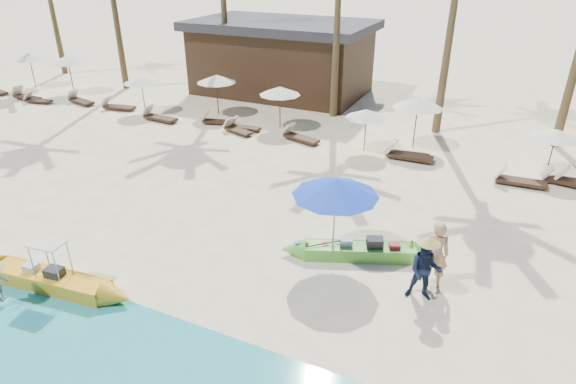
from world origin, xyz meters
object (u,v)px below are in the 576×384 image
at_px(green_canoe, 360,251).
at_px(blue_umbrella, 336,187).
at_px(yellow_canoe, 50,280).
at_px(tourist, 435,254).

height_order(green_canoe, blue_umbrella, blue_umbrella).
relative_size(green_canoe, yellow_canoe, 0.88).
bearing_deg(yellow_canoe, green_canoe, 28.17).
bearing_deg(green_canoe, blue_umbrella, -169.28).
xyz_separation_m(yellow_canoe, tourist, (9.16, 4.40, 0.74)).
distance_m(yellow_canoe, blue_umbrella, 8.00).
bearing_deg(blue_umbrella, tourist, 0.10).
relative_size(green_canoe, blue_umbrella, 1.90).
relative_size(green_canoe, tourist, 2.53).
distance_m(tourist, blue_umbrella, 3.12).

